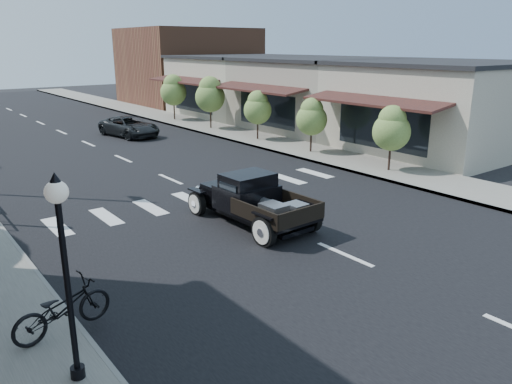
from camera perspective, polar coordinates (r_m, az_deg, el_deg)
ground at (r=15.97m, az=2.17°, el=-3.78°), size 120.00×120.00×0.00m
road at (r=28.74m, az=-17.28°, el=4.68°), size 14.00×80.00×0.02m
road_markings at (r=24.20m, az=-13.08°, el=2.85°), size 12.00×60.00×0.06m
sidewalk_right at (r=32.56m, az=-3.12°, el=6.83°), size 3.00×80.00×0.15m
storefront_near at (r=29.25m, az=20.44°, el=9.04°), size 10.00×9.00×4.50m
storefront_mid at (r=34.87m, az=7.75°, el=10.96°), size 10.00×9.00×4.50m
storefront_far at (r=41.70m, az=-1.19°, el=11.99°), size 10.00×9.00×4.50m
far_building_right at (r=50.27m, az=-7.69°, el=14.05°), size 11.00×10.00×7.00m
lamp_post_a at (r=8.57m, az=-20.78°, el=-9.53°), size 0.36×0.36×3.56m
small_tree_a at (r=22.82m, az=15.16°, el=5.83°), size 1.66×1.66×2.77m
small_tree_b at (r=26.15m, az=6.35°, el=7.51°), size 1.61×1.61×2.68m
small_tree_c at (r=29.57m, az=0.19°, el=8.70°), size 1.64×1.64×2.73m
small_tree_d at (r=33.74m, az=-5.25°, el=10.07°), size 1.97×1.97×3.28m
small_tree_e at (r=38.10m, az=-9.39°, el=10.58°), size 1.91×1.91×3.18m
hotrod_pickup at (r=15.79m, az=-0.44°, el=-0.82°), size 2.42×4.88×1.66m
second_car at (r=32.27m, az=-14.28°, el=7.24°), size 2.77×4.72×1.23m
motorcycle at (r=10.52m, az=-21.26°, el=-12.28°), size 2.06×0.99×1.04m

